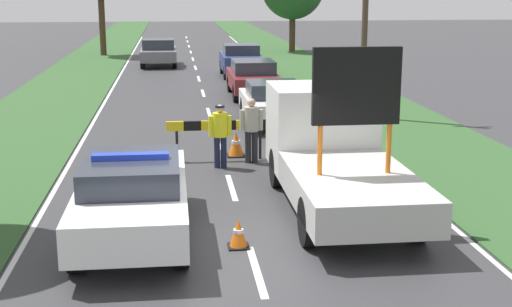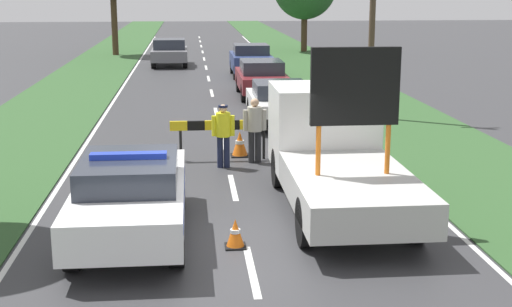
{
  "view_description": "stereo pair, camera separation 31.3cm",
  "coord_description": "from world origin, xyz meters",
  "px_view_note": "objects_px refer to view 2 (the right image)",
  "views": [
    {
      "loc": [
        -1.21,
        -11.39,
        4.32
      ],
      "look_at": [
        0.37,
        2.19,
        1.1
      ],
      "focal_mm": 50.0,
      "sensor_mm": 36.0,
      "label": 1
    },
    {
      "loc": [
        -0.9,
        -11.42,
        4.32
      ],
      "look_at": [
        0.37,
        2.19,
        1.1
      ],
      "focal_mm": 50.0,
      "sensor_mm": 36.0,
      "label": 2
    }
  ],
  "objects_px": {
    "police_officer": "(223,130)",
    "traffic_cone_near_truck": "(240,144)",
    "traffic_cone_near_police": "(282,139)",
    "queued_car_van_white": "(280,102)",
    "police_car": "(131,194)",
    "queued_car_wagon_maroon": "(261,77)",
    "pedestrian_civilian": "(255,125)",
    "traffic_cone_centre_front": "(312,144)",
    "queued_car_suv_grey": "(170,52)",
    "queued_car_hatch_blue": "(251,60)",
    "work_truck": "(333,150)",
    "traffic_cone_behind_barrier": "(235,233)",
    "road_barrier": "(222,128)"
  },
  "relations": [
    {
      "from": "road_barrier",
      "to": "queued_car_wagon_maroon",
      "type": "bearing_deg",
      "value": 77.5
    },
    {
      "from": "pedestrian_civilian",
      "to": "queued_car_suv_grey",
      "type": "height_order",
      "value": "pedestrian_civilian"
    },
    {
      "from": "traffic_cone_near_police",
      "to": "queued_car_van_white",
      "type": "distance_m",
      "value": 3.7
    },
    {
      "from": "traffic_cone_near_police",
      "to": "police_car",
      "type": "bearing_deg",
      "value": -118.2
    },
    {
      "from": "work_truck",
      "to": "traffic_cone_centre_front",
      "type": "relative_size",
      "value": 8.9
    },
    {
      "from": "traffic_cone_near_police",
      "to": "queued_car_wagon_maroon",
      "type": "relative_size",
      "value": 0.14
    },
    {
      "from": "police_car",
      "to": "traffic_cone_behind_barrier",
      "type": "xyz_separation_m",
      "value": [
        1.78,
        -0.71,
        -0.54
      ]
    },
    {
      "from": "police_officer",
      "to": "traffic_cone_near_truck",
      "type": "xyz_separation_m",
      "value": [
        0.48,
        1.16,
        -0.6
      ]
    },
    {
      "from": "queued_car_hatch_blue",
      "to": "queued_car_suv_grey",
      "type": "relative_size",
      "value": 0.99
    },
    {
      "from": "police_officer",
      "to": "pedestrian_civilian",
      "type": "height_order",
      "value": "pedestrian_civilian"
    },
    {
      "from": "queued_car_van_white",
      "to": "queued_car_hatch_blue",
      "type": "relative_size",
      "value": 1.0
    },
    {
      "from": "work_truck",
      "to": "queued_car_suv_grey",
      "type": "height_order",
      "value": "work_truck"
    },
    {
      "from": "work_truck",
      "to": "road_barrier",
      "type": "relative_size",
      "value": 2.22
    },
    {
      "from": "traffic_cone_centre_front",
      "to": "traffic_cone_behind_barrier",
      "type": "xyz_separation_m",
      "value": [
        -2.41,
        -6.47,
        -0.08
      ]
    },
    {
      "from": "queued_car_hatch_blue",
      "to": "queued_car_suv_grey",
      "type": "height_order",
      "value": "queued_car_hatch_blue"
    },
    {
      "from": "traffic_cone_near_truck",
      "to": "traffic_cone_near_police",
      "type": "bearing_deg",
      "value": 27.65
    },
    {
      "from": "road_barrier",
      "to": "traffic_cone_behind_barrier",
      "type": "relative_size",
      "value": 5.3
    },
    {
      "from": "traffic_cone_near_police",
      "to": "traffic_cone_centre_front",
      "type": "xyz_separation_m",
      "value": [
        0.67,
        -0.8,
        0.02
      ]
    },
    {
      "from": "traffic_cone_centre_front",
      "to": "traffic_cone_behind_barrier",
      "type": "height_order",
      "value": "traffic_cone_centre_front"
    },
    {
      "from": "police_car",
      "to": "police_officer",
      "type": "distance_m",
      "value": 5.12
    },
    {
      "from": "traffic_cone_centre_front",
      "to": "queued_car_suv_grey",
      "type": "height_order",
      "value": "queued_car_suv_grey"
    },
    {
      "from": "traffic_cone_behind_barrier",
      "to": "queued_car_van_white",
      "type": "height_order",
      "value": "queued_car_van_white"
    },
    {
      "from": "work_truck",
      "to": "queued_car_hatch_blue",
      "type": "xyz_separation_m",
      "value": [
        0.13,
        21.01,
        -0.28
      ]
    },
    {
      "from": "queued_car_wagon_maroon",
      "to": "pedestrian_civilian",
      "type": "bearing_deg",
      "value": 83.39
    },
    {
      "from": "work_truck",
      "to": "queued_car_hatch_blue",
      "type": "height_order",
      "value": "work_truck"
    },
    {
      "from": "police_car",
      "to": "traffic_cone_behind_barrier",
      "type": "bearing_deg",
      "value": -21.63
    },
    {
      "from": "traffic_cone_behind_barrier",
      "to": "police_car",
      "type": "bearing_deg",
      "value": 158.29
    },
    {
      "from": "police_officer",
      "to": "traffic_cone_centre_front",
      "type": "bearing_deg",
      "value": -135.52
    },
    {
      "from": "traffic_cone_centre_front",
      "to": "queued_car_van_white",
      "type": "height_order",
      "value": "queued_car_van_white"
    },
    {
      "from": "police_car",
      "to": "queued_car_wagon_maroon",
      "type": "height_order",
      "value": "police_car"
    },
    {
      "from": "queued_car_suv_grey",
      "to": "work_truck",
      "type": "bearing_deg",
      "value": 98.59
    },
    {
      "from": "work_truck",
      "to": "queued_car_suv_grey",
      "type": "xyz_separation_m",
      "value": [
        -3.94,
        26.11,
        -0.32
      ]
    },
    {
      "from": "pedestrian_civilian",
      "to": "traffic_cone_behind_barrier",
      "type": "xyz_separation_m",
      "value": [
        -0.87,
        -5.9,
        -0.71
      ]
    },
    {
      "from": "road_barrier",
      "to": "traffic_cone_centre_front",
      "type": "bearing_deg",
      "value": 3.1
    },
    {
      "from": "traffic_cone_centre_front",
      "to": "queued_car_hatch_blue",
      "type": "bearing_deg",
      "value": 90.41
    },
    {
      "from": "traffic_cone_near_truck",
      "to": "traffic_cone_behind_barrier",
      "type": "relative_size",
      "value": 1.3
    },
    {
      "from": "pedestrian_civilian",
      "to": "queued_car_suv_grey",
      "type": "distance_m",
      "value": 22.8
    },
    {
      "from": "work_truck",
      "to": "road_barrier",
      "type": "xyz_separation_m",
      "value": [
        -2.07,
        3.84,
        -0.26
      ]
    },
    {
      "from": "police_car",
      "to": "queued_car_suv_grey",
      "type": "xyz_separation_m",
      "value": [
        -0.01,
        27.84,
        -0.01
      ]
    },
    {
      "from": "pedestrian_civilian",
      "to": "queued_car_wagon_maroon",
      "type": "distance_m",
      "value": 11.02
    },
    {
      "from": "police_car",
      "to": "traffic_cone_centre_front",
      "type": "relative_size",
      "value": 7.39
    },
    {
      "from": "pedestrian_civilian",
      "to": "queued_car_hatch_blue",
      "type": "distance_m",
      "value": 17.61
    },
    {
      "from": "queued_car_van_white",
      "to": "police_officer",
      "type": "bearing_deg",
      "value": 69.23
    },
    {
      "from": "traffic_cone_near_truck",
      "to": "queued_car_van_white",
      "type": "xyz_separation_m",
      "value": [
        1.58,
        4.28,
        0.4
      ]
    },
    {
      "from": "road_barrier",
      "to": "queued_car_van_white",
      "type": "distance_m",
      "value": 5.07
    },
    {
      "from": "police_car",
      "to": "traffic_cone_near_police",
      "type": "height_order",
      "value": "police_car"
    },
    {
      "from": "queued_car_wagon_maroon",
      "to": "traffic_cone_near_police",
      "type": "bearing_deg",
      "value": 87.57
    },
    {
      "from": "police_car",
      "to": "queued_car_wagon_maroon",
      "type": "xyz_separation_m",
      "value": [
        3.92,
        16.14,
        -0.02
      ]
    },
    {
      "from": "road_barrier",
      "to": "police_officer",
      "type": "relative_size",
      "value": 1.7
    },
    {
      "from": "traffic_cone_centre_front",
      "to": "queued_car_van_white",
      "type": "distance_m",
      "value": 4.48
    }
  ]
}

